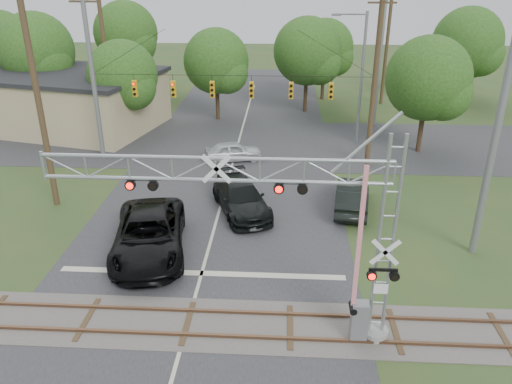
# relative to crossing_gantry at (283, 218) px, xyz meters

# --- Properties ---
(ground) EXTENTS (160.00, 160.00, 0.00)m
(ground) POSITION_rel_crossing_gantry_xyz_m (-3.61, -1.63, -4.96)
(ground) COLOR #2A4821
(ground) RESTS_ON ground
(road_main) EXTENTS (14.00, 90.00, 0.02)m
(road_main) POSITION_rel_crossing_gantry_xyz_m (-3.61, 8.37, -4.95)
(road_main) COLOR #28292B
(road_main) RESTS_ON ground
(road_cross) EXTENTS (90.00, 12.00, 0.02)m
(road_cross) POSITION_rel_crossing_gantry_xyz_m (-3.61, 22.37, -4.95)
(road_cross) COLOR #28292B
(road_cross) RESTS_ON ground
(railroad_track) EXTENTS (90.00, 3.20, 0.17)m
(railroad_track) POSITION_rel_crossing_gantry_xyz_m (-3.61, 0.37, -4.93)
(railroad_track) COLOR #47433E
(railroad_track) RESTS_ON ground
(crossing_gantry) EXTENTS (12.21, 1.02, 7.98)m
(crossing_gantry) POSITION_rel_crossing_gantry_xyz_m (0.00, 0.00, 0.00)
(crossing_gantry) COLOR gray
(crossing_gantry) RESTS_ON ground
(traffic_signal_span) EXTENTS (19.34, 0.36, 11.50)m
(traffic_signal_span) POSITION_rel_crossing_gantry_xyz_m (-2.70, 18.37, 0.68)
(traffic_signal_span) COLOR gray
(traffic_signal_span) RESTS_ON ground
(pickup_black) EXTENTS (4.50, 7.60, 1.98)m
(pickup_black) POSITION_rel_crossing_gantry_xyz_m (-6.38, 5.56, -3.97)
(pickup_black) COLOR black
(pickup_black) RESTS_ON ground
(car_dark) EXTENTS (4.28, 6.30, 1.69)m
(car_dark) POSITION_rel_crossing_gantry_xyz_m (-2.36, 10.33, -4.11)
(car_dark) COLOR black
(car_dark) RESTS_ON ground
(sedan_silver) EXTENTS (4.38, 2.70, 1.39)m
(sedan_silver) POSITION_rel_crossing_gantry_xyz_m (-3.60, 18.49, -4.26)
(sedan_silver) COLOR #B5B9BE
(sedan_silver) RESTS_ON ground
(suv_dark) EXTENTS (2.42, 5.22, 1.66)m
(suv_dark) POSITION_rel_crossing_gantry_xyz_m (3.93, 10.99, -4.13)
(suv_dark) COLOR black
(suv_dark) RESTS_ON ground
(commercial_building) EXTENTS (21.94, 14.63, 4.71)m
(commercial_building) POSITION_rel_crossing_gantry_xyz_m (-21.12, 26.58, -2.60)
(commercial_building) COLOR tan
(commercial_building) RESTS_ON ground
(streetlight) EXTENTS (2.63, 0.27, 9.86)m
(streetlight) POSITION_rel_crossing_gantry_xyz_m (5.54, 23.08, 0.56)
(streetlight) COLOR gray
(streetlight) RESTS_ON ground
(utility_poles) EXTENTS (26.49, 29.44, 14.36)m
(utility_poles) POSITION_rel_crossing_gantry_xyz_m (0.34, 20.72, 1.47)
(utility_poles) COLOR #3F2F1D
(utility_poles) RESTS_ON ground
(treeline) EXTENTS (54.14, 25.31, 9.60)m
(treeline) POSITION_rel_crossing_gantry_xyz_m (-4.93, 32.84, 0.67)
(treeline) COLOR #372819
(treeline) RESTS_ON ground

